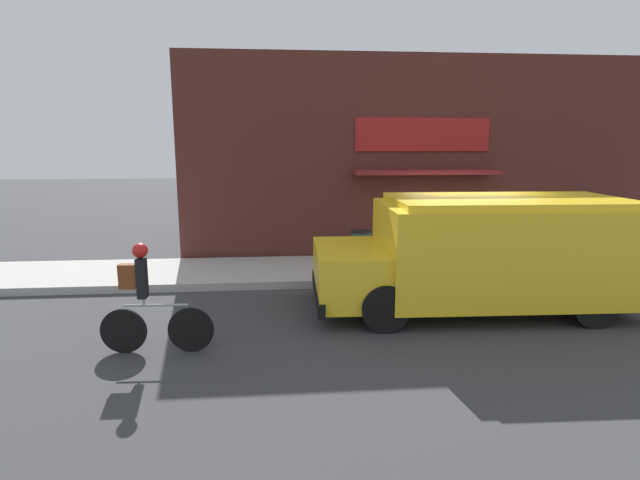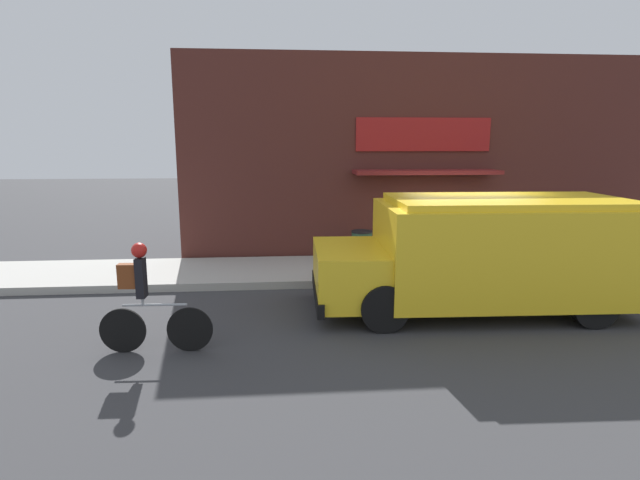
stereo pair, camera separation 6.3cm
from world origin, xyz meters
name	(u,v)px [view 2 (the right image)]	position (x,y,z in m)	size (l,w,h in m)	color
ground_plane	(463,285)	(0.00, 0.00, 0.00)	(70.00, 70.00, 0.00)	#38383A
sidewalk	(445,268)	(0.00, 1.22, 0.08)	(28.00, 2.44, 0.17)	#ADAAA3
storefront	(432,159)	(-0.01, 2.58, 2.65)	(13.03, 1.01, 5.29)	#4C231E
school_bus	(486,252)	(-0.22, -1.59, 1.11)	(5.83, 2.93, 2.10)	yellow
cyclist	(146,300)	(-5.96, -3.07, 0.81)	(1.66, 0.22, 1.66)	black
trash_bin	(362,246)	(-1.96, 1.72, 0.56)	(0.52, 0.52, 0.77)	#2D5138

